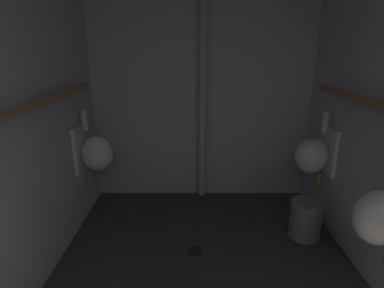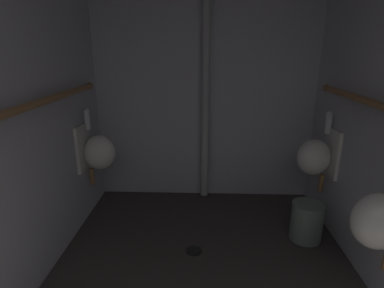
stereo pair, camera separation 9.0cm
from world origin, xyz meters
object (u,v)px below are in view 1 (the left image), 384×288
standpipe_back_wall (202,88)px  waste_bin (304,219)px  urinal_right_mid (382,216)px  urinal_left_mid (94,152)px  urinal_right_far (313,154)px  floor_drain (194,251)px

standpipe_back_wall → waste_bin: standpipe_back_wall is taller
urinal_right_mid → standpipe_back_wall: (-1.01, 1.60, 0.54)m
urinal_left_mid → urinal_right_far: (2.04, -0.06, 0.00)m
standpipe_back_wall → waste_bin: 1.60m
urinal_left_mid → waste_bin: urinal_left_mid is taller
urinal_right_mid → waste_bin: size_ratio=2.21×
urinal_right_mid → floor_drain: size_ratio=5.39×
waste_bin → urinal_left_mid: bearing=170.3°
urinal_right_mid → standpipe_back_wall: standpipe_back_wall is taller
waste_bin → urinal_right_mid: bearing=-82.0°
urinal_right_mid → standpipe_back_wall: 1.97m
urinal_left_mid → urinal_right_mid: 2.34m
urinal_left_mid → standpipe_back_wall: 1.25m
standpipe_back_wall → waste_bin: (0.90, -0.78, -1.06)m
floor_drain → waste_bin: (0.98, 0.22, 0.17)m
floor_drain → waste_bin: 1.02m
urinal_right_far → waste_bin: urinal_right_far is taller
urinal_right_mid → waste_bin: 0.98m
floor_drain → waste_bin: size_ratio=0.41×
urinal_right_far → waste_bin: bearing=-113.3°
floor_drain → urinal_right_far: bearing=23.9°
urinal_right_far → floor_drain: 1.38m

